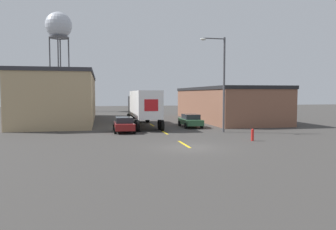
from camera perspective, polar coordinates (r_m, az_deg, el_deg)
ground_plane at (r=22.74m, az=3.73°, el=-5.65°), size 160.00×160.00×0.00m
road_centerline at (r=31.53m, az=-0.67°, el=-3.02°), size 0.20×18.74×0.01m
warehouse_left at (r=46.14m, az=-18.03°, el=2.87°), size 8.58×24.66×6.34m
warehouse_right at (r=46.46m, az=9.89°, el=1.94°), size 8.63×21.72×4.61m
semi_truck at (r=37.80m, az=-4.40°, el=1.74°), size 2.71×13.08×4.03m
parked_car_right_mid at (r=36.37m, az=3.93°, el=-0.94°), size 2.00×4.47×1.46m
parked_car_left_far at (r=31.97m, az=-7.70°, el=-1.60°), size 2.00×4.47×1.46m
water_tower at (r=75.39m, az=-18.51°, el=14.32°), size 5.53×5.53×20.97m
street_lamp at (r=31.81m, az=9.31°, el=6.33°), size 2.48×0.32×9.05m
fire_hydrant at (r=26.62m, az=14.49°, el=-3.35°), size 0.22×0.22×0.96m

